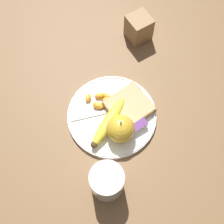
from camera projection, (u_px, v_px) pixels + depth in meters
The scene contains 14 objects.
ground_plane at pixel (112, 117), 0.87m from camera, with size 3.00×3.00×0.00m, color brown.
plate at pixel (112, 116), 0.86m from camera, with size 0.25×0.25×0.01m.
juice_glass at pixel (107, 182), 0.74m from camera, with size 0.08×0.08×0.10m.
apple at pixel (120, 129), 0.80m from camera, with size 0.07×0.07×0.08m.
banana at pixel (109, 122), 0.83m from camera, with size 0.16×0.10×0.03m.
bread_slice at pixel (129, 107), 0.85m from camera, with size 0.12×0.11×0.02m.
fork at pixel (111, 110), 0.86m from camera, with size 0.19×0.08×0.00m.
jam_packet at pixel (137, 124), 0.83m from camera, with size 0.05×0.04×0.02m.
orange_segment_0 at pixel (99, 96), 0.87m from camera, with size 0.03×0.03×0.02m.
orange_segment_1 at pixel (98, 106), 0.86m from camera, with size 0.04×0.04×0.02m.
orange_segment_2 at pixel (107, 96), 0.87m from camera, with size 0.03×0.03×0.01m.
orange_segment_3 at pixel (107, 100), 0.87m from camera, with size 0.03×0.03×0.02m.
orange_segment_4 at pixel (88, 98), 0.87m from camera, with size 0.03×0.03×0.01m.
condiment_caddy at pixel (139, 28), 0.94m from camera, with size 0.07×0.07×0.08m.
Camera 1 is at (-0.18, -0.29, 0.80)m, focal length 50.00 mm.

